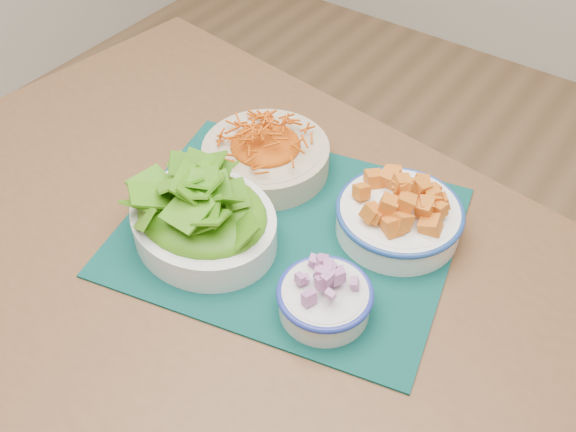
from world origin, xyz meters
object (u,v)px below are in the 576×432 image
(placemat, at_px, (288,231))
(lettuce_bowl, at_px, (203,214))
(onion_bowl, at_px, (325,296))
(squash_bowl, at_px, (400,210))
(table, at_px, (233,287))
(carrot_bowl, at_px, (266,152))

(placemat, bearing_deg, lettuce_bowl, -150.11)
(placemat, height_order, onion_bowl, onion_bowl)
(placemat, xyz_separation_m, squash_bowl, (0.14, 0.10, 0.05))
(table, relative_size, placemat, 2.68)
(placemat, bearing_deg, squash_bowl, 22.40)
(squash_bowl, bearing_deg, carrot_bowl, -180.00)
(carrot_bowl, bearing_deg, table, -71.09)
(table, height_order, placemat, placemat)
(table, height_order, onion_bowl, onion_bowl)
(placemat, relative_size, squash_bowl, 2.55)
(table, bearing_deg, squash_bowl, 49.99)
(table, bearing_deg, lettuce_bowl, -158.87)
(table, xyz_separation_m, placemat, (0.05, 0.08, 0.10))
(onion_bowl, bearing_deg, table, 173.96)
(placemat, distance_m, carrot_bowl, 0.15)
(squash_bowl, relative_size, lettuce_bowl, 0.74)
(table, bearing_deg, placemat, 62.40)
(carrot_bowl, distance_m, squash_bowl, 0.25)
(carrot_bowl, relative_size, lettuce_bowl, 1.03)
(placemat, height_order, lettuce_bowl, lettuce_bowl)
(placemat, bearing_deg, table, -138.22)
(table, height_order, squash_bowl, squash_bowl)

